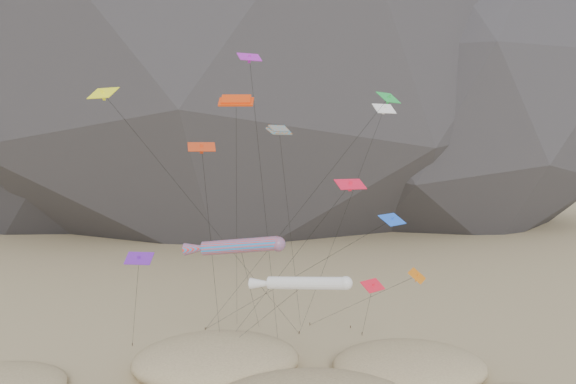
% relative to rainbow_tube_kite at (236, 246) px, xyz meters
% --- Properties ---
extents(kite_stakes, '(22.91, 6.41, 0.30)m').
position_rel_rainbow_tube_kite_xyz_m(kite_stakes, '(4.07, 13.53, -11.59)').
color(kite_stakes, '#3F2D1E').
rests_on(kite_stakes, ground).
extents(rainbow_tube_kite, '(7.71, 18.33, 12.63)m').
position_rel_rainbow_tube_kite_xyz_m(rainbow_tube_kite, '(0.00, 0.00, 0.00)').
color(rainbow_tube_kite, '#FF281A').
rests_on(rainbow_tube_kite, ground).
extents(white_tube_kite, '(8.57, 15.93, 10.49)m').
position_rel_rainbow_tube_kite_xyz_m(white_tube_kite, '(4.35, -4.04, -2.00)').
color(white_tube_kite, silver).
rests_on(white_tube_kite, ground).
extents(orange_parafoil, '(2.87, 16.09, 23.34)m').
position_rel_rainbow_tube_kite_xyz_m(orange_parafoil, '(0.18, 2.78, 10.83)').
color(orange_parafoil, red).
rests_on(orange_parafoil, ground).
extents(multi_parafoil, '(5.00, 13.94, 21.00)m').
position_rel_rainbow_tube_kite_xyz_m(multi_parafoil, '(3.76, 3.96, 8.53)').
color(multi_parafoil, orange).
rests_on(multi_parafoil, ground).
extents(delta_kites, '(26.08, 22.64, 26.41)m').
position_rel_rainbow_tube_kite_xyz_m(delta_kites, '(5.07, 1.07, 4.85)').
color(delta_kites, '#FDFE1A').
rests_on(delta_kites, ground).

